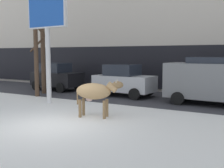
{
  "coord_description": "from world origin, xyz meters",
  "views": [
    {
      "loc": [
        6.5,
        -7.04,
        2.46
      ],
      "look_at": [
        0.31,
        3.81,
        1.1
      ],
      "focal_mm": 44.12,
      "sensor_mm": 36.0,
      "label": 1
    }
  ],
  "objects_px": {
    "car_black_hatchback": "(56,77)",
    "car_silver_hatchback": "(124,81)",
    "car_grey_van": "(215,80)",
    "bare_tree_right_lot": "(43,47)",
    "billboard": "(47,16)",
    "cow_tan": "(95,92)",
    "bare_tree_left_lot": "(37,57)"
  },
  "relations": [
    {
      "from": "car_silver_hatchback",
      "to": "bare_tree_left_lot",
      "type": "bearing_deg",
      "value": -150.23
    },
    {
      "from": "car_black_hatchback",
      "to": "bare_tree_left_lot",
      "type": "bearing_deg",
      "value": -71.33
    },
    {
      "from": "cow_tan",
      "to": "car_grey_van",
      "type": "relative_size",
      "value": 0.41
    },
    {
      "from": "car_grey_van",
      "to": "bare_tree_right_lot",
      "type": "distance_m",
      "value": 10.25
    },
    {
      "from": "car_black_hatchback",
      "to": "car_silver_hatchback",
      "type": "height_order",
      "value": "same"
    },
    {
      "from": "billboard",
      "to": "car_silver_hatchback",
      "type": "xyz_separation_m",
      "value": [
        2.25,
        3.87,
        -3.39
      ]
    },
    {
      "from": "car_black_hatchback",
      "to": "billboard",
      "type": "bearing_deg",
      "value": -53.2
    },
    {
      "from": "cow_tan",
      "to": "car_black_hatchback",
      "type": "bearing_deg",
      "value": 140.77
    },
    {
      "from": "car_silver_hatchback",
      "to": "bare_tree_left_lot",
      "type": "distance_m",
      "value": 5.24
    },
    {
      "from": "car_grey_van",
      "to": "bare_tree_left_lot",
      "type": "height_order",
      "value": "bare_tree_left_lot"
    },
    {
      "from": "bare_tree_left_lot",
      "to": "car_silver_hatchback",
      "type": "bearing_deg",
      "value": 29.77
    },
    {
      "from": "car_silver_hatchback",
      "to": "car_grey_van",
      "type": "bearing_deg",
      "value": -3.46
    },
    {
      "from": "billboard",
      "to": "car_black_hatchback",
      "type": "relative_size",
      "value": 1.55
    },
    {
      "from": "car_silver_hatchback",
      "to": "car_grey_van",
      "type": "relative_size",
      "value": 0.76
    },
    {
      "from": "billboard",
      "to": "bare_tree_right_lot",
      "type": "distance_m",
      "value": 3.87
    },
    {
      "from": "bare_tree_left_lot",
      "to": "bare_tree_right_lot",
      "type": "height_order",
      "value": "bare_tree_right_lot"
    },
    {
      "from": "car_black_hatchback",
      "to": "bare_tree_right_lot",
      "type": "height_order",
      "value": "bare_tree_right_lot"
    },
    {
      "from": "bare_tree_left_lot",
      "to": "bare_tree_right_lot",
      "type": "relative_size",
      "value": 0.8
    },
    {
      "from": "billboard",
      "to": "car_silver_hatchback",
      "type": "relative_size",
      "value": 1.55
    },
    {
      "from": "cow_tan",
      "to": "billboard",
      "type": "distance_m",
      "value": 5.23
    },
    {
      "from": "car_black_hatchback",
      "to": "car_silver_hatchback",
      "type": "xyz_separation_m",
      "value": [
        5.31,
        -0.22,
        0.0
      ]
    },
    {
      "from": "cow_tan",
      "to": "bare_tree_right_lot",
      "type": "xyz_separation_m",
      "value": [
        -6.43,
        3.9,
        1.92
      ]
    },
    {
      "from": "car_grey_van",
      "to": "bare_tree_left_lot",
      "type": "distance_m",
      "value": 9.82
    },
    {
      "from": "car_silver_hatchback",
      "to": "car_grey_van",
      "type": "distance_m",
      "value": 5.15
    },
    {
      "from": "cow_tan",
      "to": "bare_tree_right_lot",
      "type": "height_order",
      "value": "bare_tree_right_lot"
    },
    {
      "from": "car_black_hatchback",
      "to": "car_silver_hatchback",
      "type": "distance_m",
      "value": 5.31
    },
    {
      "from": "billboard",
      "to": "car_black_hatchback",
      "type": "distance_m",
      "value": 6.13
    },
    {
      "from": "cow_tan",
      "to": "bare_tree_left_lot",
      "type": "bearing_deg",
      "value": 154.3
    },
    {
      "from": "billboard",
      "to": "bare_tree_left_lot",
      "type": "distance_m",
      "value": 3.24
    },
    {
      "from": "car_black_hatchback",
      "to": "bare_tree_right_lot",
      "type": "bearing_deg",
      "value": -76.76
    },
    {
      "from": "cow_tan",
      "to": "car_black_hatchback",
      "type": "relative_size",
      "value": 0.54
    },
    {
      "from": "car_black_hatchback",
      "to": "cow_tan",
      "type": "bearing_deg",
      "value": -39.23
    }
  ]
}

